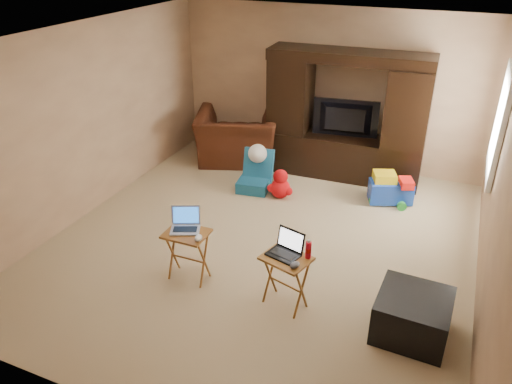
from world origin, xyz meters
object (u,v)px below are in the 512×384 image
at_px(tray_table_right, 285,281).
at_px(laptop_left, 185,221).
at_px(push_toy, 391,188).
at_px(mouse_left, 198,238).
at_px(tray_table_left, 188,256).
at_px(mouse_right, 295,265).
at_px(television, 345,120).
at_px(child_rocker, 254,172).
at_px(plush_toy, 280,184).
at_px(entertainment_center, 346,116).
at_px(laptop_right, 284,245).
at_px(water_bottle, 308,250).
at_px(recliner, 237,137).
at_px(ottoman, 412,316).

relative_size(tray_table_right, laptop_left, 1.91).
bearing_deg(push_toy, mouse_left, -140.57).
distance_m(tray_table_right, mouse_left, 1.01).
height_order(tray_table_left, laptop_left, laptop_left).
bearing_deg(push_toy, mouse_right, -120.65).
height_order(television, child_rocker, television).
xyz_separation_m(push_toy, tray_table_right, (-0.61, -2.68, 0.07)).
xyz_separation_m(plush_toy, laptop_left, (-0.28, -2.17, 0.49)).
height_order(push_toy, tray_table_left, tray_table_left).
bearing_deg(entertainment_center, laptop_right, -88.40).
bearing_deg(child_rocker, plush_toy, -16.29).
xyz_separation_m(push_toy, water_bottle, (-0.41, -2.60, 0.46)).
xyz_separation_m(television, water_bottle, (0.47, -3.19, -0.25)).
bearing_deg(entertainment_center, recliner, -177.50).
relative_size(television, laptop_right, 3.20).
relative_size(plush_toy, push_toy, 0.73).
height_order(recliner, mouse_left, recliner).
bearing_deg(tray_table_left, television, 74.58).
relative_size(tray_table_right, mouse_right, 4.92).
xyz_separation_m(tray_table_left, tray_table_right, (1.14, -0.00, -0.00)).
bearing_deg(recliner, tray_table_right, 102.85).
xyz_separation_m(tray_table_left, laptop_right, (1.10, 0.02, 0.42)).
bearing_deg(mouse_right, water_bottle, 70.96).
bearing_deg(television, push_toy, 138.84).
relative_size(child_rocker, tray_table_left, 1.02).
bearing_deg(mouse_right, tray_table_left, 174.47).
relative_size(laptop_right, mouse_right, 2.58).
height_order(tray_table_left, mouse_left, mouse_left).
distance_m(push_toy, tray_table_left, 3.20).
relative_size(entertainment_center, child_rocker, 3.95).
height_order(ottoman, laptop_left, laptop_left).
height_order(entertainment_center, tray_table_right, entertainment_center).
xyz_separation_m(child_rocker, push_toy, (1.95, 0.41, -0.07)).
bearing_deg(water_bottle, plush_toy, 117.16).
xyz_separation_m(ottoman, mouse_left, (-2.21, -0.15, 0.40)).
height_order(child_rocker, ottoman, child_rocker).
height_order(recliner, mouse_right, recliner).
xyz_separation_m(tray_table_left, water_bottle, (1.34, 0.08, 0.39)).
distance_m(push_toy, water_bottle, 2.67).
bearing_deg(laptop_left, television, 50.82).
distance_m(entertainment_center, push_toy, 1.32).
height_order(plush_toy, ottoman, plush_toy).
height_order(entertainment_center, laptop_right, entertainment_center).
xyz_separation_m(laptop_right, mouse_left, (-0.91, -0.09, -0.09)).
bearing_deg(ottoman, tray_table_right, -176.02).
bearing_deg(laptop_right, push_toy, 91.67).
xyz_separation_m(recliner, mouse_right, (2.16, -3.28, 0.20)).
bearing_deg(tray_table_left, child_rocker, 94.52).
distance_m(entertainment_center, television, 0.06).
height_order(ottoman, mouse_right, mouse_right).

